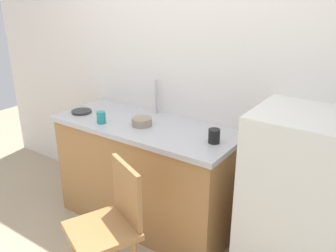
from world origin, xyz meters
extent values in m
cube|color=white|center=(0.00, 1.00, 1.35)|extent=(4.80, 0.10, 2.70)
cube|color=#A87542|center=(-0.19, 0.65, 0.43)|extent=(1.48, 0.60, 0.86)
cube|color=#B7B7BC|center=(-0.19, 0.65, 0.88)|extent=(1.52, 0.64, 0.04)
cylinder|color=#B7B7BC|center=(-0.26, 0.90, 1.04)|extent=(0.02, 0.02, 0.29)
cube|color=silver|center=(1.02, 0.67, 0.61)|extent=(0.64, 0.57, 1.21)
cylinder|color=#A87542|center=(-0.03, 0.07, 0.23)|extent=(0.04, 0.04, 0.45)
cube|color=#A87542|center=(0.05, -0.13, 0.47)|extent=(0.53, 0.53, 0.04)
cube|color=#A87542|center=(0.13, 0.04, 0.69)|extent=(0.34, 0.17, 0.40)
cylinder|color=gray|center=(-0.19, 0.60, 0.93)|extent=(0.16, 0.16, 0.06)
cylinder|color=#2D2D2D|center=(-0.80, 0.55, 0.91)|extent=(0.17, 0.17, 0.02)
cylinder|color=teal|center=(-0.48, 0.46, 0.95)|extent=(0.07, 0.07, 0.09)
cylinder|color=black|center=(0.43, 0.62, 0.95)|extent=(0.08, 0.08, 0.10)
camera|label=1|loc=(1.45, -1.42, 1.90)|focal=38.30mm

